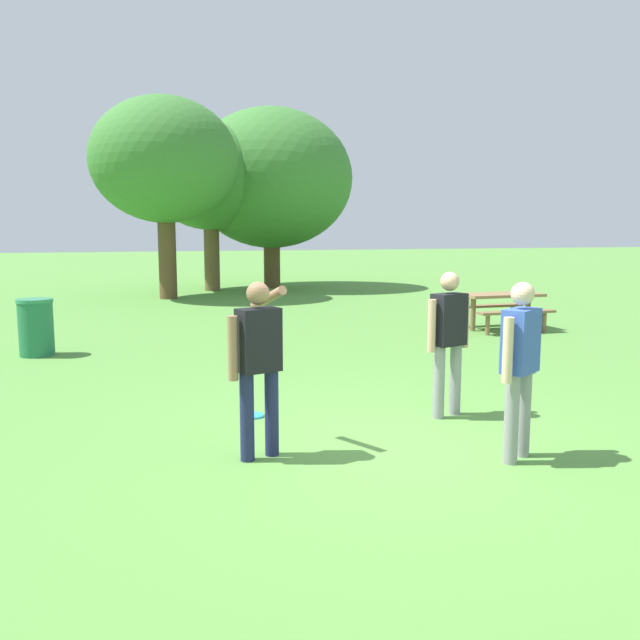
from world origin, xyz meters
The scene contains 10 objects.
ground_plane centered at (0.00, 0.00, 0.00)m, with size 120.00×120.00×0.00m, color #568E3D.
person_thrower centered at (-1.31, 0.08, 0.96)m, with size 0.59×0.79×1.64m.
person_catcher centered at (1.00, 0.79, 0.94)m, with size 0.59×0.32×1.64m.
person_bystander centered at (0.95, -0.66, 0.94)m, with size 0.53×0.39×1.64m.
frisbee centered at (-1.10, 1.41, 0.01)m, with size 0.25×0.25×0.03m, color #2D9EDB.
picnic_table_near centered at (5.20, 6.31, 0.56)m, with size 1.70×1.42×0.77m.
trash_can_beside_table centered at (-3.86, 6.06, 0.48)m, with size 0.59×0.59×0.96m.
tree_tall_left centered at (-1.08, 14.82, 4.14)m, with size 4.40×4.40×6.04m.
tree_broad_center centered at (0.59, 17.14, 3.87)m, with size 4.26×4.26×5.71m.
tree_far_right centered at (2.84, 17.69, 3.91)m, with size 5.83×5.83×6.40m.
Camera 1 is at (-2.48, -5.68, 2.10)m, focal length 36.70 mm.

